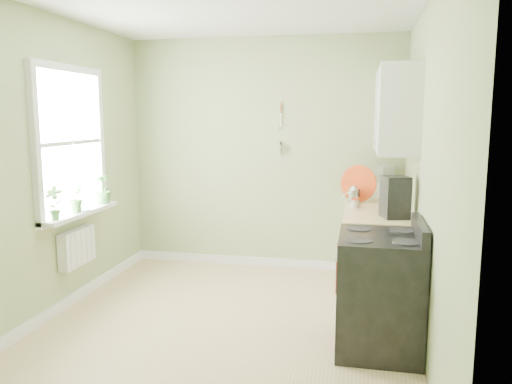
% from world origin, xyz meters
% --- Properties ---
extents(floor, '(3.20, 3.60, 0.02)m').
position_xyz_m(floor, '(0.00, 0.00, -0.01)').
color(floor, tan).
rests_on(floor, ground).
extents(wall_back, '(3.20, 0.02, 2.70)m').
position_xyz_m(wall_back, '(0.00, 1.81, 1.35)').
color(wall_back, '#A1AF77').
rests_on(wall_back, floor).
extents(wall_left, '(0.02, 3.60, 2.70)m').
position_xyz_m(wall_left, '(-1.61, 0.00, 1.35)').
color(wall_left, '#A1AF77').
rests_on(wall_left, floor).
extents(wall_right, '(0.02, 3.60, 2.70)m').
position_xyz_m(wall_right, '(1.61, 0.00, 1.35)').
color(wall_right, '#A1AF77').
rests_on(wall_right, floor).
extents(base_cabinets, '(0.60, 1.60, 0.87)m').
position_xyz_m(base_cabinets, '(1.30, 1.00, 0.43)').
color(base_cabinets, white).
rests_on(base_cabinets, floor).
extents(countertop, '(0.64, 1.60, 0.04)m').
position_xyz_m(countertop, '(1.29, 1.00, 0.89)').
color(countertop, beige).
rests_on(countertop, base_cabinets).
extents(upper_cabinets, '(0.35, 1.40, 0.80)m').
position_xyz_m(upper_cabinets, '(1.43, 1.10, 1.85)').
color(upper_cabinets, white).
rests_on(upper_cabinets, wall_right).
extents(window, '(0.06, 1.14, 1.44)m').
position_xyz_m(window, '(-1.58, 0.30, 1.55)').
color(window, white).
rests_on(window, wall_left).
extents(window_sill, '(0.18, 1.14, 0.04)m').
position_xyz_m(window_sill, '(-1.51, 0.30, 0.88)').
color(window_sill, white).
rests_on(window_sill, wall_left).
extents(radiator, '(0.12, 0.50, 0.35)m').
position_xyz_m(radiator, '(-1.54, 0.25, 0.55)').
color(radiator, white).
rests_on(radiator, wall_left).
extents(wall_utensils, '(0.02, 0.14, 0.58)m').
position_xyz_m(wall_utensils, '(0.20, 1.78, 1.56)').
color(wall_utensils, beige).
rests_on(wall_utensils, wall_back).
extents(stove, '(0.65, 0.73, 1.02)m').
position_xyz_m(stove, '(1.28, -0.16, 0.46)').
color(stove, black).
rests_on(stove, floor).
extents(stand_mixer, '(0.28, 0.35, 0.38)m').
position_xyz_m(stand_mixer, '(1.37, 1.74, 1.07)').
color(stand_mixer, '#B2B2B7').
rests_on(stand_mixer, countertop).
extents(kettle, '(0.18, 0.11, 0.18)m').
position_xyz_m(kettle, '(1.05, 1.18, 1.00)').
color(kettle, silver).
rests_on(kettle, countertop).
extents(coffee_maker, '(0.27, 0.28, 0.37)m').
position_xyz_m(coffee_maker, '(1.41, 0.52, 1.08)').
color(coffee_maker, black).
rests_on(coffee_maker, countertop).
extents(red_tray, '(0.38, 0.20, 0.39)m').
position_xyz_m(red_tray, '(1.10, 1.28, 1.10)').
color(red_tray, '#B93913').
rests_on(red_tray, countertop).
extents(jar, '(0.08, 0.08, 0.09)m').
position_xyz_m(jar, '(1.07, 0.95, 0.96)').
color(jar, '#AF9F8D').
rests_on(jar, countertop).
extents(plant_a, '(0.19, 0.16, 0.31)m').
position_xyz_m(plant_a, '(-1.50, -0.14, 1.05)').
color(plant_a, '#3F7731').
rests_on(plant_a, window_sill).
extents(plant_b, '(0.15, 0.17, 0.28)m').
position_xyz_m(plant_b, '(-1.50, 0.23, 1.04)').
color(plant_b, '#3F7731').
rests_on(plant_b, window_sill).
extents(plant_c, '(0.23, 0.23, 0.30)m').
position_xyz_m(plant_c, '(-1.50, 0.73, 1.05)').
color(plant_c, '#3F7731').
rests_on(plant_c, window_sill).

